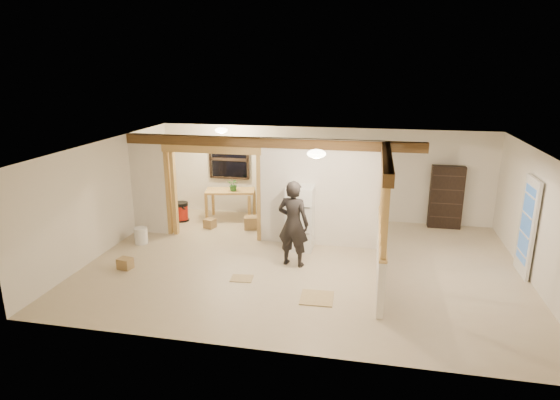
% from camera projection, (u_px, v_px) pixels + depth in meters
% --- Properties ---
extents(floor, '(9.00, 6.50, 0.01)m').
position_uv_depth(floor, '(303.00, 264.00, 10.00)').
color(floor, '#C0AE8F').
rests_on(floor, ground).
extents(ceiling, '(9.00, 6.50, 0.01)m').
position_uv_depth(ceiling, '(305.00, 148.00, 9.30)').
color(ceiling, white).
extents(wall_back, '(9.00, 0.01, 2.50)m').
position_uv_depth(wall_back, '(322.00, 173.00, 12.71)').
color(wall_back, silver).
rests_on(wall_back, floor).
extents(wall_front, '(9.00, 0.01, 2.50)m').
position_uv_depth(wall_front, '(269.00, 274.00, 6.59)').
color(wall_front, silver).
rests_on(wall_front, floor).
extents(wall_left, '(0.01, 6.50, 2.50)m').
position_uv_depth(wall_left, '(106.00, 196.00, 10.51)').
color(wall_left, silver).
rests_on(wall_left, floor).
extents(wall_right, '(0.01, 6.50, 2.50)m').
position_uv_depth(wall_right, '(540.00, 222.00, 8.79)').
color(wall_right, silver).
rests_on(wall_right, floor).
extents(partition_left_stub, '(0.90, 0.12, 2.50)m').
position_uv_depth(partition_left_stub, '(149.00, 184.00, 11.55)').
color(partition_left_stub, white).
rests_on(partition_left_stub, floor).
extents(partition_center, '(2.80, 0.12, 2.50)m').
position_uv_depth(partition_center, '(320.00, 193.00, 10.74)').
color(partition_center, white).
rests_on(partition_center, floor).
extents(doorway_frame, '(2.46, 0.14, 2.20)m').
position_uv_depth(doorway_frame, '(213.00, 194.00, 11.28)').
color(doorway_frame, tan).
rests_on(doorway_frame, floor).
extents(header_beam_back, '(7.00, 0.18, 0.22)m').
position_uv_depth(header_beam_back, '(269.00, 143.00, 10.66)').
color(header_beam_back, brown).
rests_on(header_beam_back, ceiling).
extents(header_beam_right, '(0.18, 3.30, 0.22)m').
position_uv_depth(header_beam_right, '(387.00, 161.00, 8.66)').
color(header_beam_right, brown).
rests_on(header_beam_right, ceiling).
extents(pony_wall, '(0.12, 3.20, 1.00)m').
position_uv_depth(pony_wall, '(381.00, 255.00, 9.18)').
color(pony_wall, white).
rests_on(pony_wall, floor).
extents(stud_partition, '(0.14, 3.20, 1.32)m').
position_uv_depth(stud_partition, '(384.00, 198.00, 8.85)').
color(stud_partition, tan).
rests_on(stud_partition, pony_wall).
extents(window_back, '(1.12, 0.10, 1.10)m').
position_uv_depth(window_back, '(229.00, 159.00, 13.05)').
color(window_back, black).
rests_on(window_back, wall_back).
extents(french_door, '(0.12, 0.86, 2.00)m').
position_uv_depth(french_door, '(527.00, 227.00, 9.25)').
color(french_door, white).
rests_on(french_door, floor).
extents(ceiling_dome_main, '(0.36, 0.36, 0.16)m').
position_uv_depth(ceiling_dome_main, '(316.00, 154.00, 8.78)').
color(ceiling_dome_main, '#FFEABF').
rests_on(ceiling_dome_main, ceiling).
extents(ceiling_dome_util, '(0.32, 0.32, 0.14)m').
position_uv_depth(ceiling_dome_util, '(221.00, 130.00, 11.95)').
color(ceiling_dome_util, '#FFEABF').
rests_on(ceiling_dome_util, ceiling).
extents(hanging_bulb, '(0.07, 0.07, 0.07)m').
position_uv_depth(hanging_bulb, '(232.00, 147.00, 11.28)').
color(hanging_bulb, '#FFD88C').
rests_on(hanging_bulb, ceiling).
extents(refrigerator, '(0.61, 0.59, 1.48)m').
position_uv_depth(refrigerator, '(300.00, 218.00, 10.63)').
color(refrigerator, white).
rests_on(refrigerator, floor).
extents(woman, '(0.75, 0.57, 1.84)m').
position_uv_depth(woman, '(293.00, 224.00, 9.69)').
color(woman, black).
rests_on(woman, floor).
extents(work_table, '(1.42, 0.91, 0.83)m').
position_uv_depth(work_table, '(231.00, 205.00, 12.79)').
color(work_table, tan).
rests_on(work_table, floor).
extents(potted_plant, '(0.36, 0.33, 0.35)m').
position_uv_depth(potted_plant, '(234.00, 185.00, 12.52)').
color(potted_plant, '#265222').
rests_on(potted_plant, work_table).
extents(shop_vac, '(0.52, 0.52, 0.53)m').
position_uv_depth(shop_vac, '(182.00, 211.00, 12.67)').
color(shop_vac, '#97160B').
rests_on(shop_vac, floor).
extents(bookshelf, '(0.82, 0.27, 1.63)m').
position_uv_depth(bookshelf, '(446.00, 197.00, 12.02)').
color(bookshelf, black).
rests_on(bookshelf, floor).
extents(bucket, '(0.31, 0.31, 0.39)m').
position_uv_depth(bucket, '(141.00, 236.00, 11.07)').
color(bucket, white).
rests_on(bucket, floor).
extents(box_util_a, '(0.45, 0.41, 0.32)m').
position_uv_depth(box_util_a, '(251.00, 223.00, 12.10)').
color(box_util_a, '#9E7D4C').
rests_on(box_util_a, floor).
extents(box_util_b, '(0.32, 0.32, 0.24)m').
position_uv_depth(box_util_b, '(210.00, 223.00, 12.17)').
color(box_util_b, '#9E7D4C').
rests_on(box_util_b, floor).
extents(box_front, '(0.31, 0.27, 0.23)m').
position_uv_depth(box_front, '(125.00, 263.00, 9.72)').
color(box_front, '#9E7D4C').
rests_on(box_front, floor).
extents(floor_panel_near, '(0.61, 0.61, 0.02)m').
position_uv_depth(floor_panel_near, '(317.00, 298.00, 8.50)').
color(floor_panel_near, tan).
rests_on(floor_panel_near, floor).
extents(floor_panel_far, '(0.46, 0.38, 0.01)m').
position_uv_depth(floor_panel_far, '(242.00, 278.00, 9.28)').
color(floor_panel_far, tan).
rests_on(floor_panel_far, floor).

